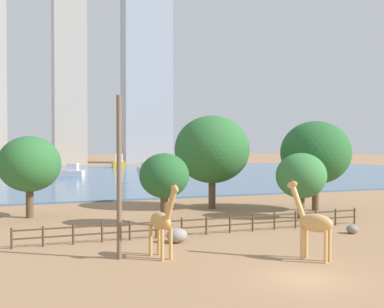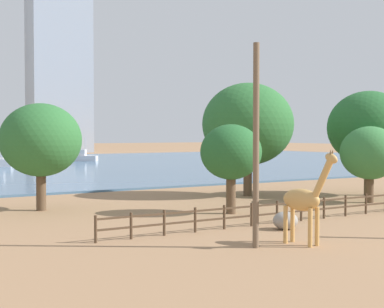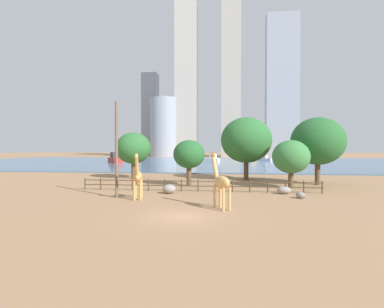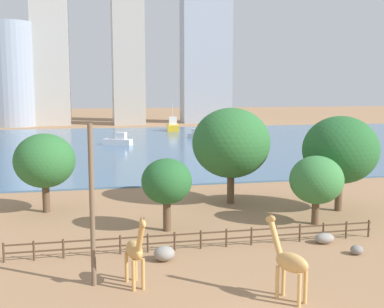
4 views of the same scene
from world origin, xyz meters
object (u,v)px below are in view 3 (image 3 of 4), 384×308
at_px(boat_ferry, 266,159).
at_px(boat_tug, 254,156).
at_px(utility_pole, 117,150).
at_px(boat_barge, 211,159).
at_px(tree_center_broad, 189,155).
at_px(tree_right_tall, 291,157).
at_px(boulder_small, 300,195).
at_px(giraffe_companion, 138,177).
at_px(giraffe_tall, 221,182).
at_px(boulder_by_pole, 169,189).
at_px(tree_left_large, 133,148).
at_px(boat_sailboat, 115,159).
at_px(boulder_near_fence, 284,190).
at_px(tree_left_small, 246,140).
at_px(tree_right_small, 318,141).

bearing_deg(boat_ferry, boat_tug, 135.51).
height_order(utility_pole, boat_barge, utility_pole).
relative_size(utility_pole, tree_center_broad, 1.60).
bearing_deg(tree_center_broad, boat_ferry, 75.34).
relative_size(tree_right_tall, boat_barge, 0.94).
bearing_deg(boulder_small, tree_right_tall, 84.98).
distance_m(boat_tug, boat_barge, 34.99).
height_order(utility_pole, tree_right_tall, utility_pole).
bearing_deg(utility_pole, giraffe_companion, -16.88).
relative_size(boulder_small, tree_right_tall, 0.15).
distance_m(giraffe_tall, boulder_by_pole, 9.18).
bearing_deg(tree_center_broad, boulder_small, -35.05).
relative_size(giraffe_tall, tree_left_large, 0.63).
bearing_deg(tree_center_broad, giraffe_companion, -108.39).
xyz_separation_m(giraffe_tall, boulder_small, (7.35, 5.65, -1.78)).
bearing_deg(boat_sailboat, giraffe_tall, -10.63).
bearing_deg(boat_ferry, boulder_near_fence, -56.33).
xyz_separation_m(giraffe_companion, boat_ferry, (21.70, 80.14, -1.18)).
bearing_deg(utility_pole, boat_barge, 85.42).
height_order(utility_pole, tree_left_large, utility_pole).
xyz_separation_m(boulder_small, boat_tug, (4.49, 98.51, 1.14)).
relative_size(tree_right_tall, tree_left_small, 0.61).
distance_m(giraffe_tall, giraffe_companion, 8.41).
distance_m(giraffe_tall, tree_left_small, 22.33).
relative_size(utility_pole, boat_ferry, 1.95).
distance_m(tree_left_large, tree_right_tall, 23.68).
height_order(boat_ferry, boat_tug, boat_tug).
xyz_separation_m(giraffe_tall, utility_pole, (-9.97, 4.10, 2.48)).
xyz_separation_m(boulder_near_fence, boulder_by_pole, (-11.83, -1.08, 0.10)).
relative_size(utility_pole, tree_left_large, 1.28).
xyz_separation_m(boulder_small, boat_barge, (-11.79, 67.55, 0.73)).
bearing_deg(boulder_by_pole, tree_left_small, 58.83).
bearing_deg(giraffe_tall, tree_right_small, -67.23).
xyz_separation_m(utility_pole, boulder_small, (17.32, 1.55, -4.27)).
bearing_deg(boulder_by_pole, tree_right_tall, 23.66).
relative_size(tree_right_small, boat_tug, 1.00).
xyz_separation_m(tree_right_small, boat_ferry, (1.91, 66.77, -4.69)).
height_order(boulder_small, tree_right_small, tree_right_small).
height_order(tree_left_small, boat_ferry, tree_left_small).
relative_size(giraffe_companion, tree_right_small, 0.51).
bearing_deg(tree_left_large, boulder_by_pole, -59.83).
bearing_deg(giraffe_companion, tree_right_tall, 109.92).
xyz_separation_m(boulder_near_fence, tree_left_large, (-20.34, 13.56, 4.30)).
height_order(tree_right_tall, tree_right_small, tree_right_small).
height_order(giraffe_companion, boulder_small, giraffe_companion).
height_order(utility_pole, boulder_near_fence, utility_pole).
bearing_deg(tree_center_broad, utility_pole, -120.64).
bearing_deg(giraffe_tall, boulder_by_pole, 5.96).
bearing_deg(tree_left_large, utility_pole, -77.21).
bearing_deg(boulder_small, boat_ferry, 85.11).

